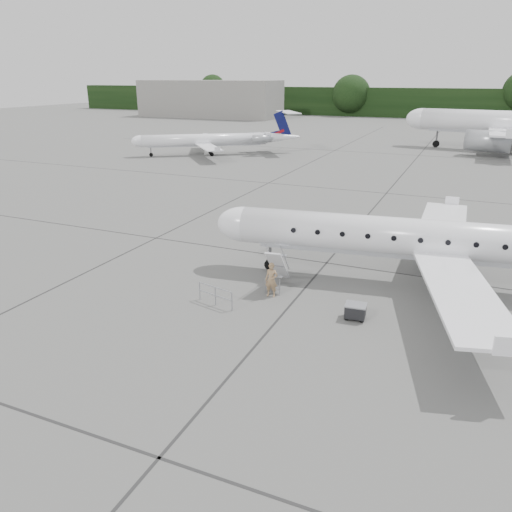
% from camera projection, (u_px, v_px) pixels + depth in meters
% --- Properties ---
extents(ground, '(320.00, 320.00, 0.00)m').
position_uv_depth(ground, '(409.00, 337.00, 22.61)').
color(ground, slate).
rests_on(ground, ground).
extents(treeline, '(260.00, 4.00, 8.00)m').
position_uv_depth(treeline, '(476.00, 104.00, 133.29)').
color(treeline, black).
rests_on(treeline, ground).
extents(terminal_building, '(40.00, 14.00, 10.00)m').
position_uv_depth(terminal_building, '(210.00, 99.00, 142.05)').
color(terminal_building, gray).
rests_on(terminal_building, ground).
extents(main_regional_jet, '(32.34, 25.28, 7.60)m').
position_uv_depth(main_regional_jet, '(452.00, 222.00, 26.62)').
color(main_regional_jet, white).
rests_on(main_regional_jet, ground).
extents(airstair, '(1.19, 2.59, 2.38)m').
position_uv_depth(airstair, '(278.00, 266.00, 27.64)').
color(airstair, white).
rests_on(airstair, ground).
extents(passenger, '(0.73, 0.52, 1.88)m').
position_uv_depth(passenger, '(271.00, 280.00, 26.46)').
color(passenger, '#977752').
rests_on(passenger, ground).
extents(safety_railing, '(2.16, 0.60, 1.00)m').
position_uv_depth(safety_railing, '(215.00, 296.00, 25.56)').
color(safety_railing, '#93959B').
rests_on(safety_railing, ground).
extents(baggage_cart, '(1.03, 0.86, 0.84)m').
position_uv_depth(baggage_cart, '(355.00, 311.00, 24.12)').
color(baggage_cart, black).
rests_on(baggage_cart, ground).
extents(bg_regional_left, '(29.15, 27.43, 6.21)m').
position_uv_depth(bg_regional_left, '(205.00, 134.00, 73.37)').
color(bg_regional_left, white).
rests_on(bg_regional_left, ground).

